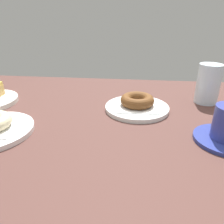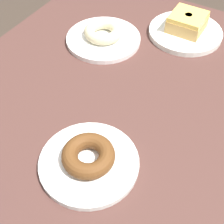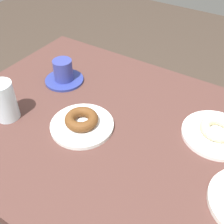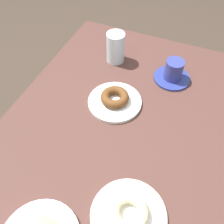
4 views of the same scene
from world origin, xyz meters
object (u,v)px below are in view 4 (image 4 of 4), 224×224
plate_chocolate_ring (115,102)px  donut_chocolate_ring (115,97)px  water_glass (116,48)px  plate_sugar_ring (128,216)px  donut_sugar_ring (129,213)px  coffee_cup (173,72)px

plate_chocolate_ring → donut_chocolate_ring: size_ratio=1.90×
water_glass → plate_sugar_ring: bearing=-154.9°
plate_chocolate_ring → donut_chocolate_ring: (0.00, 0.00, 0.03)m
plate_chocolate_ring → plate_sugar_ring: 0.41m
donut_sugar_ring → plate_chocolate_ring: bearing=27.3°
donut_chocolate_ring → plate_sugar_ring: (-0.37, -0.19, -0.03)m
donut_chocolate_ring → donut_sugar_ring: bearing=-152.7°
water_glass → donut_sugar_ring: bearing=-154.9°
donut_chocolate_ring → water_glass: 0.25m
donut_sugar_ring → water_glass: (0.60, 0.28, 0.03)m
water_glass → donut_chocolate_ring: bearing=-158.5°
plate_chocolate_ring → water_glass: water_glass is taller
donut_chocolate_ring → water_glass: bearing=21.5°
plate_chocolate_ring → donut_sugar_ring: (-0.37, -0.19, 0.02)m
plate_chocolate_ring → coffee_cup: 0.27m
plate_chocolate_ring → coffee_cup: coffee_cup is taller
donut_chocolate_ring → water_glass: water_glass is taller
plate_sugar_ring → water_glass: 0.66m
plate_sugar_ring → donut_sugar_ring: bearing=0.0°
donut_sugar_ring → coffee_cup: coffee_cup is taller
donut_sugar_ring → donut_chocolate_ring: bearing=27.3°
donut_chocolate_ring → plate_chocolate_ring: bearing=0.0°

